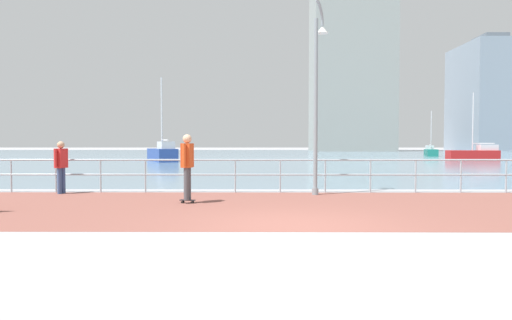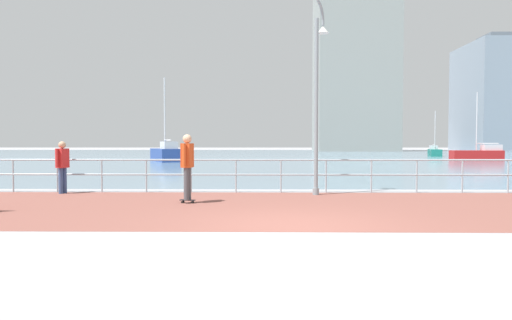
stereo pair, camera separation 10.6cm
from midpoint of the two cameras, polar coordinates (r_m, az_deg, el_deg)
ground at (r=48.30m, az=1.65°, el=0.32°), size 220.00×220.00×0.00m
brick_paving at (r=10.94m, az=4.08°, el=-5.92°), size 28.00×6.24×0.01m
harbor_water at (r=58.96m, az=1.52°, el=0.65°), size 180.00×88.00×0.00m
waterfront_railing at (r=13.97m, az=3.39°, el=-1.20°), size 25.25×0.06×1.05m
lamppost at (r=13.68m, az=8.11°, el=9.11°), size 0.52×0.76×5.79m
skateboarder at (r=11.60m, az=-8.44°, el=-0.22°), size 0.41×0.56×1.76m
bystander at (r=14.90m, az=-23.14°, el=-0.35°), size 0.33×0.55×1.59m
sailboat_gray at (r=38.54m, az=-11.33°, el=0.82°), size 3.51×5.21×7.06m
sailboat_yellow at (r=43.79m, az=26.38°, el=0.65°), size 4.28×1.42×5.97m
sailboat_blue at (r=57.29m, az=21.74°, el=0.96°), size 2.04×3.98×5.35m
tower_beige at (r=113.33m, az=27.93°, el=7.09°), size 12.65×17.30×25.25m
tower_concrete at (r=91.60m, az=12.46°, el=11.94°), size 15.21×11.96×36.06m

